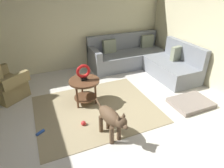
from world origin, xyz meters
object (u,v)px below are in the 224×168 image
dog_bed_mat (191,103)px  dog_toy_ball (83,123)px  sectional_couch (143,60)px  dog (111,119)px  side_table (84,86)px  armchair (5,85)px  dog_toy_rope (40,133)px  torus_sculpture (83,72)px

dog_bed_mat → dog_toy_ball: dog_bed_mat is taller
sectional_couch → dog: bearing=-131.0°
dog_toy_ball → side_table: bearing=70.3°
dog_bed_mat → dog: bearing=-173.5°
dog → dog_toy_ball: bearing=-65.2°
sectional_couch → side_table: 2.23m
sectional_couch → dog_bed_mat: size_ratio=2.81×
dog_bed_mat → dog: size_ratio=0.95×
sectional_couch → armchair: (-3.45, -0.19, 0.03)m
side_table → dog_toy_rope: 1.18m
armchair → dog_toy_rope: armchair is taller
sectional_couch → armchair: same height
armchair → dog_toy_ball: bearing=2.6°
side_table → dog_toy_ball: bearing=-109.7°
dog_toy_ball → sectional_couch: bearing=37.4°
sectional_couch → side_table: (-1.97, -1.03, 0.12)m
sectional_couch → dog_toy_ball: 2.79m
dog → sectional_couch: bearing=-142.5°
torus_sculpture → dog_toy_rope: 1.31m
armchair → side_table: bearing=23.2°
sectional_couch → dog_toy_rope: sectional_couch is taller
side_table → torus_sculpture: torus_sculpture is taller
torus_sculpture → dog_toy_rope: bearing=-148.9°
armchair → torus_sculpture: 1.75m
dog_toy_rope → armchair: bearing=110.3°
sectional_couch → dog_toy_rope: bearing=-151.2°
dog_toy_rope → torus_sculpture: bearing=31.1°
sectional_couch → dog_bed_mat: bearing=-90.4°
armchair → dog_toy_rope: 1.54m
torus_sculpture → dog: 1.17m
dog_bed_mat → side_table: bearing=155.3°
side_table → dog_toy_rope: bearing=-148.9°
armchair → side_table: size_ratio=1.67×
armchair → side_table: armchair is taller
armchair → dog_toy_ball: size_ratio=11.44×
side_table → dog_bed_mat: side_table is taller
dog_toy_rope → side_table: bearing=31.1°
torus_sculpture → dog_bed_mat: (1.96, -0.90, -0.67)m
dog → dog_toy_ball: (-0.34, 0.46, -0.33)m
armchair → dog_bed_mat: bearing=25.9°
armchair → dog_toy_rope: size_ratio=6.78×
side_table → torus_sculpture: 0.29m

